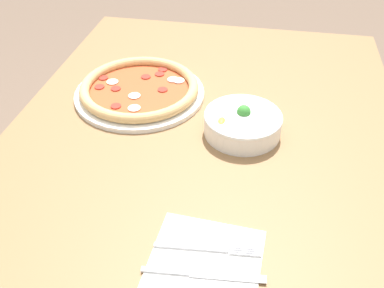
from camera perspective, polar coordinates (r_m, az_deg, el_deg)
dining_table at (r=1.08m, az=1.63°, el=-2.41°), size 1.23×0.94×0.75m
pizza at (r=1.14m, az=-7.01°, el=7.23°), size 0.34×0.34×0.04m
bowl at (r=1.00m, az=6.78°, el=2.93°), size 0.18×0.18×0.07m
napkin at (r=0.75m, az=1.67°, el=-15.67°), size 0.20×0.20×0.00m
fork at (r=0.76m, az=1.86°, el=-13.79°), size 0.03×0.19×0.00m
knife at (r=0.73m, az=0.62°, el=-16.92°), size 0.03×0.21×0.01m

